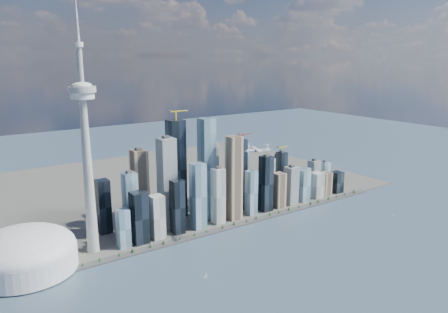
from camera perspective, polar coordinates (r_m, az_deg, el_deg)
ground at (r=919.74m, az=8.79°, el=-14.40°), size 4000.00×4000.00×0.00m
seawall at (r=1094.63m, az=-0.38°, el=-9.50°), size 1100.00×22.00×4.00m
land at (r=1466.55m, az=-10.43°, el=-3.83°), size 1400.00×900.00×3.00m
shoreline_trees at (r=1092.05m, az=-0.38°, el=-9.17°), size 960.53×7.20×8.80m
skyscraper_cluster at (r=1164.90m, az=-0.39°, el=-3.56°), size 736.00×142.00×284.53m
needle_tower at (r=952.06m, az=-17.57°, el=1.18°), size 56.00×56.00×550.50m
dome_stadium at (r=971.14m, az=-24.61°, el=-11.38°), size 200.00×200.00×86.00m
airplane at (r=986.44m, az=4.44°, el=0.84°), size 60.80×54.39×15.25m
sailboat_west at (r=881.87m, az=-2.38°, el=-15.27°), size 7.70×3.94×10.75m
sailboat_east at (r=1273.38m, az=21.30°, el=-7.10°), size 5.96×3.12×8.33m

